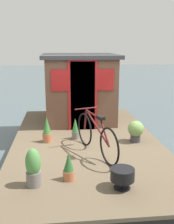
{
  "coord_description": "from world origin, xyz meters",
  "views": [
    {
      "loc": [
        -5.71,
        0.59,
        2.6
      ],
      "look_at": [
        -0.2,
        0.0,
        1.22
      ],
      "focal_mm": 43.32,
      "sensor_mm": 36.0,
      "label": 1
    }
  ],
  "objects": [
    {
      "name": "houseboat_cabin",
      "position": [
        1.75,
        0.0,
        1.45
      ],
      "size": [
        2.11,
        2.01,
        1.84
      ],
      "color": "brown",
      "rests_on": "houseboat_deck"
    },
    {
      "name": "potted_plant_succulent",
      "position": [
        -0.22,
        -1.07,
        0.78
      ],
      "size": [
        0.35,
        0.35,
        0.47
      ],
      "color": "#38383D",
      "rests_on": "houseboat_deck"
    },
    {
      "name": "houseboat_deck",
      "position": [
        0.0,
        0.0,
        0.26
      ],
      "size": [
        5.73,
        3.23,
        0.52
      ],
      "color": "brown",
      "rests_on": "ground_plane"
    },
    {
      "name": "potted_plant_lavender",
      "position": [
        0.11,
        0.23,
        0.75
      ],
      "size": [
        0.16,
        0.16,
        0.48
      ],
      "color": "slate",
      "rests_on": "houseboat_deck"
    },
    {
      "name": "potted_plant_rosemary",
      "position": [
        -1.8,
        0.46,
        0.73
      ],
      "size": [
        0.19,
        0.19,
        0.45
      ],
      "color": "#B2603D",
      "rests_on": "houseboat_deck"
    },
    {
      "name": "charcoal_grill",
      "position": [
        -2.14,
        -0.32,
        0.73
      ],
      "size": [
        0.36,
        0.36,
        0.31
      ],
      "color": "black",
      "rests_on": "houseboat_deck"
    },
    {
      "name": "potted_plant_basil",
      "position": [
        -1.93,
        1.0,
        0.81
      ],
      "size": [
        0.23,
        0.23,
        0.6
      ],
      "color": "slate",
      "rests_on": "houseboat_deck"
    },
    {
      "name": "bicycle",
      "position": [
        -0.82,
        -0.1,
        0.9
      ],
      "size": [
        1.71,
        0.67,
        0.83
      ],
      "color": "black",
      "rests_on": "houseboat_deck"
    },
    {
      "name": "potted_plant_fern",
      "position": [
        -0.02,
        0.86,
        0.79
      ],
      "size": [
        0.2,
        0.2,
        0.56
      ],
      "color": "#B2603D",
      "rests_on": "houseboat_deck"
    },
    {
      "name": "ground_plane",
      "position": [
        0.0,
        0.0,
        0.0
      ],
      "size": [
        60.0,
        60.0,
        0.0
      ],
      "primitive_type": "plane",
      "color": "#4C5B60"
    }
  ]
}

